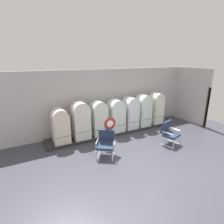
{
  "coord_description": "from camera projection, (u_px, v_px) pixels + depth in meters",
  "views": [
    {
      "loc": [
        -3.83,
        -4.08,
        3.47
      ],
      "look_at": [
        -0.21,
        2.75,
        1.15
      ],
      "focal_mm": 28.41,
      "sensor_mm": 36.0,
      "label": 1
    }
  ],
  "objects": [
    {
      "name": "armchair_right",
      "position": [
        169.0,
        132.0,
        7.41
      ],
      "size": [
        0.77,
        0.79,
        1.0
      ],
      "color": "silver",
      "rests_on": "ground"
    },
    {
      "name": "back_wall",
      "position": [
        107.0,
        100.0,
        8.83
      ],
      "size": [
        11.76,
        0.12,
        3.02
      ],
      "color": "beige",
      "rests_on": "ground"
    },
    {
      "name": "side_wall_right",
      "position": [
        191.0,
        96.0,
        9.92
      ],
      "size": [
        0.16,
        2.2,
        3.02
      ],
      "color": "beige",
      "rests_on": "ground"
    },
    {
      "name": "refrigerator_0",
      "position": [
        60.0,
        125.0,
        7.27
      ],
      "size": [
        0.66,
        0.71,
        1.44
      ],
      "color": "silver",
      "rests_on": "display_plinth"
    },
    {
      "name": "display_plinth",
      "position": [
        113.0,
        131.0,
        8.71
      ],
      "size": [
        6.4,
        0.95,
        0.11
      ],
      "primitive_type": "cube",
      "color": "#2B2B2C",
      "rests_on": "ground"
    },
    {
      "name": "refrigerator_1",
      "position": [
        81.0,
        119.0,
        7.61
      ],
      "size": [
        0.7,
        0.66,
        1.63
      ],
      "color": "white",
      "rests_on": "display_plinth"
    },
    {
      "name": "refrigerator_2",
      "position": [
        99.0,
        117.0,
        7.99
      ],
      "size": [
        0.66,
        0.65,
        1.57
      ],
      "color": "silver",
      "rests_on": "display_plinth"
    },
    {
      "name": "refrigerator_6",
      "position": [
        156.0,
        107.0,
        9.47
      ],
      "size": [
        0.61,
        0.63,
        1.64
      ],
      "color": "silver",
      "rests_on": "display_plinth"
    },
    {
      "name": "ground",
      "position": [
        154.0,
        163.0,
        6.18
      ],
      "size": [
        12.0,
        10.0,
        0.05
      ],
      "primitive_type": "cube",
      "color": "#3D3E49"
    },
    {
      "name": "armchair_left",
      "position": [
        106.0,
        142.0,
        6.5
      ],
      "size": [
        0.86,
        0.88,
        1.0
      ],
      "color": "silver",
      "rests_on": "ground"
    },
    {
      "name": "refrigerator_4",
      "position": [
        131.0,
        112.0,
        8.77
      ],
      "size": [
        0.64,
        0.68,
        1.58
      ],
      "color": "white",
      "rests_on": "display_plinth"
    },
    {
      "name": "refrigerator_5",
      "position": [
        143.0,
        109.0,
        9.11
      ],
      "size": [
        0.66,
        0.67,
        1.63
      ],
      "color": "silver",
      "rests_on": "display_plinth"
    },
    {
      "name": "refrigerator_3",
      "position": [
        116.0,
        115.0,
        8.41
      ],
      "size": [
        0.72,
        0.67,
        1.55
      ],
      "color": "silver",
      "rests_on": "display_plinth"
    },
    {
      "name": "sign_stand",
      "position": [
        110.0,
        135.0,
        6.73
      ],
      "size": [
        0.47,
        0.32,
        1.4
      ],
      "color": "#2D2D30",
      "rests_on": "ground"
    }
  ]
}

